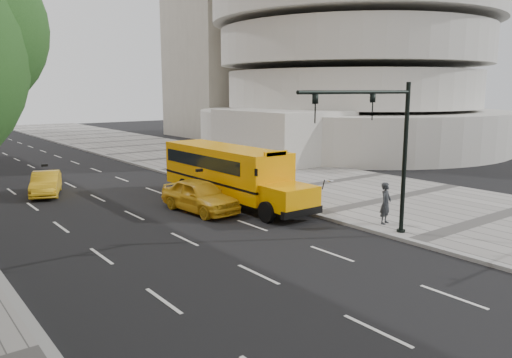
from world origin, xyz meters
TOP-DOWN VIEW (x-y plane):
  - ground at (0.00, 0.00)m, footprint 140.00×140.00m
  - sidewalk_museum at (12.00, 0.00)m, footprint 12.00×140.00m
  - curb_museum at (6.00, 0.00)m, footprint 0.30×140.00m
  - guggenheim at (29.37, 18.51)m, footprint 33.20×42.20m
  - school_bus at (4.50, -0.11)m, footprint 2.96×11.56m
  - taxi_near at (2.00, -1.28)m, footprint 2.35×4.97m
  - taxi_far at (-3.08, 7.66)m, footprint 2.78×4.40m
  - pedestrian at (7.14, -8.80)m, footprint 0.78×0.62m
  - traffic_signal at (5.19, -10.07)m, footprint 6.18×0.36m

SIDE VIEW (x-z plane):
  - ground at x=0.00m, z-range 0.00..0.00m
  - sidewalk_museum at x=12.00m, z-range 0.00..0.15m
  - curb_museum at x=6.00m, z-range 0.00..0.15m
  - taxi_far at x=-3.08m, z-range 0.00..1.37m
  - taxi_near at x=2.00m, z-range 0.00..1.64m
  - pedestrian at x=7.14m, z-range 0.15..2.03m
  - school_bus at x=4.50m, z-range 0.17..3.36m
  - traffic_signal at x=5.19m, z-range 0.89..7.29m
  - guggenheim at x=29.37m, z-range -3.92..31.08m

